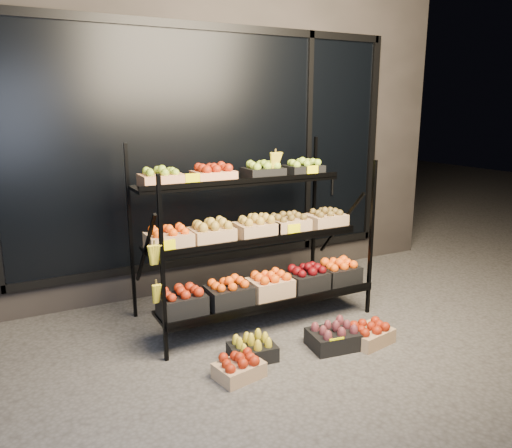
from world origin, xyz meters
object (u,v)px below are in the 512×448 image
floor_crate_left (239,367)px  floor_crate_midleft (252,349)px  display_rack (254,238)px  floor_crate_midright (370,333)px

floor_crate_left → floor_crate_midleft: floor_crate_midleft is taller
display_rack → floor_crate_left: size_ratio=5.67×
display_rack → floor_crate_midleft: size_ratio=5.64×
floor_crate_left → floor_crate_midright: size_ratio=0.93×
floor_crate_left → floor_crate_midright: (1.24, -0.02, 0.00)m
floor_crate_midright → floor_crate_left: bearing=168.5°
floor_crate_midleft → floor_crate_midright: size_ratio=0.94×
display_rack → floor_crate_midright: (0.62, -0.94, -0.70)m
display_rack → floor_crate_left: bearing=-123.6°
floor_crate_midleft → floor_crate_midright: floor_crate_midright is taller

